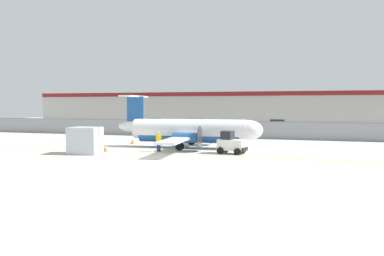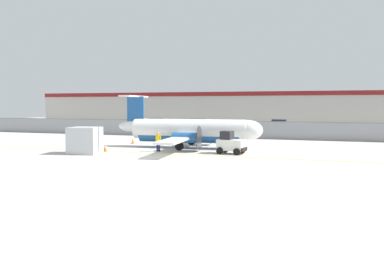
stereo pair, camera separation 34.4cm
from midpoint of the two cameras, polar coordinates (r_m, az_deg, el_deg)
The scene contains 17 objects.
ground_plane at distance 30.90m, azimuth -3.59°, elevation -3.96°, with size 140.00×140.00×0.01m.
perimeter_fence at distance 46.02m, azimuth 3.53°, elevation -0.07°, with size 98.00×0.10×2.10m.
parking_lot_strip at distance 57.30m, azimuth 6.27°, elevation -0.42°, with size 98.00×17.00×0.12m.
background_building at distance 75.40m, azimuth 8.99°, elevation 2.96°, with size 91.00×8.10×6.50m.
commuter_airplane at distance 35.06m, azimuth 0.19°, elevation -0.43°, with size 14.05×16.07×4.92m.
baggage_tug at distance 31.08m, azimuth 6.18°, elevation -2.35°, with size 2.50×1.75×1.88m.
ground_crew_worker at distance 32.52m, azimuth -4.86°, elevation -1.91°, with size 0.55×0.40×1.70m.
cargo_container at distance 32.17m, azimuth -15.72°, elevation -1.83°, with size 2.64×2.30×2.20m.
traffic_cone_near_left at distance 31.42m, azimuth 7.85°, elevation -3.30°, with size 0.36×0.36×0.64m.
traffic_cone_near_right at distance 39.44m, azimuth -8.76°, elevation -1.90°, with size 0.36×0.36×0.64m.
traffic_cone_far_left at distance 33.25m, azimuth -12.80°, elevation -2.97°, with size 0.36×0.36×0.64m.
traffic_cone_far_right at distance 37.41m, azimuth -4.46°, elevation -2.17°, with size 0.36×0.36×0.64m.
parked_car_0 at distance 64.11m, azimuth -5.31°, elevation 0.76°, with size 4.34×2.31×1.58m.
parked_car_1 at distance 61.89m, azimuth 0.77°, elevation 0.67°, with size 4.23×2.05×1.58m.
parked_car_2 at distance 53.07m, azimuth 4.71°, elevation 0.17°, with size 4.27×2.15×1.58m.
parked_car_3 at distance 60.95m, azimuth 13.39°, elevation 0.53°, with size 4.27×2.14×1.58m.
parked_car_4 at distance 53.24m, azimuth 20.31°, elevation -0.03°, with size 4.31×2.23×1.58m.
Camera 2 is at (11.11, -26.55, 4.08)m, focal length 35.00 mm.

